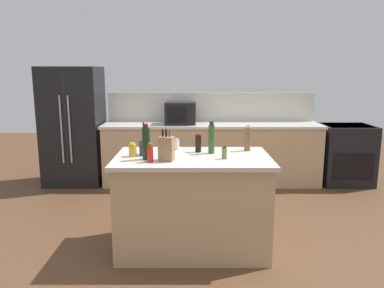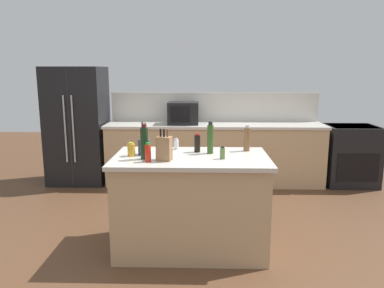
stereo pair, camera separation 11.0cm
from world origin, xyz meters
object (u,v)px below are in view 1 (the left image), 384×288
at_px(hot_sauce_bottle, 150,153).
at_px(salt_shaker, 176,144).
at_px(range_oven, 345,154).
at_px(knife_block, 166,148).
at_px(olive_oil_bottle, 211,138).
at_px(utensil_crock, 145,147).
at_px(wine_bottle, 146,143).
at_px(soy_sauce_bottle, 198,143).
at_px(spice_jar_oregano, 224,153).
at_px(refrigerator, 73,126).
at_px(honey_jar, 132,150).
at_px(pepper_grinder, 247,139).
at_px(microwave, 180,113).

relative_size(hot_sauce_bottle, salt_shaker, 1.48).
relative_size(range_oven, knife_block, 3.17).
distance_m(range_oven, olive_oil_bottle, 3.09).
xyz_separation_m(utensil_crock, wine_bottle, (0.03, -0.19, 0.07)).
bearing_deg(range_oven, soy_sauce_bottle, -139.28).
bearing_deg(knife_block, range_oven, 54.97).
bearing_deg(spice_jar_oregano, refrigerator, 132.26).
xyz_separation_m(refrigerator, spice_jar_oregano, (2.14, -2.35, 0.09)).
height_order(wine_bottle, honey_jar, wine_bottle).
relative_size(utensil_crock, spice_jar_oregano, 2.68).
bearing_deg(honey_jar, hot_sauce_bottle, -48.91).
bearing_deg(honey_jar, soy_sauce_bottle, 17.62).
distance_m(spice_jar_oregano, salt_shaker, 0.61).
xyz_separation_m(knife_block, pepper_grinder, (0.80, 0.44, 0.01)).
height_order(utensil_crock, pepper_grinder, utensil_crock).
distance_m(utensil_crock, pepper_grinder, 1.04).
xyz_separation_m(range_oven, microwave, (-2.57, 0.00, 0.64)).
relative_size(microwave, spice_jar_oregano, 3.87).
bearing_deg(spice_jar_oregano, honey_jar, 173.84).
xyz_separation_m(honey_jar, spice_jar_oregano, (0.87, -0.09, -0.01)).
bearing_deg(spice_jar_oregano, olive_oil_bottle, 114.95).
bearing_deg(spice_jar_oregano, utensil_crock, 167.77).
bearing_deg(wine_bottle, salt_shaker, 58.30).
bearing_deg(hot_sauce_bottle, honey_jar, 131.09).
distance_m(spice_jar_oregano, pepper_grinder, 0.45).
xyz_separation_m(knife_block, spice_jar_oregano, (0.53, 0.07, -0.06)).
xyz_separation_m(utensil_crock, olive_oil_bottle, (0.64, 0.07, 0.07)).
bearing_deg(range_oven, olive_oil_bottle, -136.82).
bearing_deg(soy_sauce_bottle, refrigerator, 132.69).
distance_m(olive_oil_bottle, wine_bottle, 0.66).
distance_m(range_oven, salt_shaker, 3.23).
xyz_separation_m(refrigerator, utensil_crock, (1.39, -2.19, 0.12)).
distance_m(microwave, pepper_grinder, 2.08).
height_order(refrigerator, salt_shaker, refrigerator).
distance_m(microwave, utensil_crock, 2.16).
xyz_separation_m(knife_block, soy_sauce_bottle, (0.30, 0.37, -0.02)).
distance_m(microwave, wine_bottle, 2.34).
bearing_deg(range_oven, microwave, 180.00).
bearing_deg(salt_shaker, honey_jar, -142.94).
height_order(range_oven, utensil_crock, utensil_crock).
distance_m(wine_bottle, soy_sauce_bottle, 0.58).
height_order(wine_bottle, pepper_grinder, wine_bottle).
height_order(olive_oil_bottle, pepper_grinder, olive_oil_bottle).
height_order(utensil_crock, hot_sauce_bottle, utensil_crock).
bearing_deg(refrigerator, spice_jar_oregano, -47.74).
bearing_deg(salt_shaker, utensil_crock, -140.96).
distance_m(refrigerator, wine_bottle, 2.77).
relative_size(utensil_crock, wine_bottle, 0.97).
relative_size(refrigerator, microwave, 3.90).
bearing_deg(range_oven, refrigerator, 179.30).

